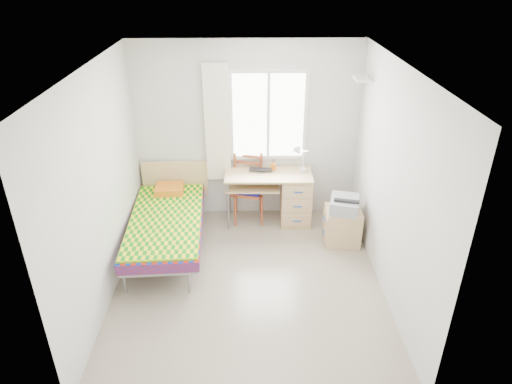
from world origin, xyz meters
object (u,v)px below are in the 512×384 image
bed (167,220)px  desk (291,195)px  printer (344,204)px  cabinet (342,226)px  chair (249,184)px

bed → desk: bearing=18.0°
bed → printer: bearing=-1.9°
bed → printer: (2.37, 0.04, 0.19)m
bed → cabinet: size_ratio=4.00×
bed → printer: 2.38m
bed → chair: size_ratio=2.06×
desk → chair: (-0.62, 0.10, 0.14)m
cabinet → printer: (0.00, -0.01, 0.35)m
chair → printer: (1.27, -0.71, 0.05)m
chair → printer: size_ratio=1.99×
chair → cabinet: chair is taller
bed → chair: bearing=31.6°
bed → desk: size_ratio=1.64×
bed → chair: chair is taller
printer → bed: bearing=-164.2°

